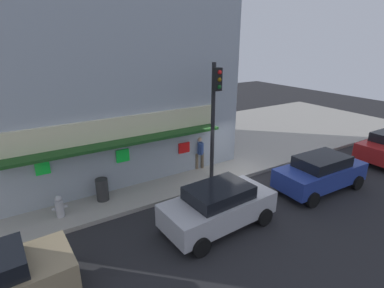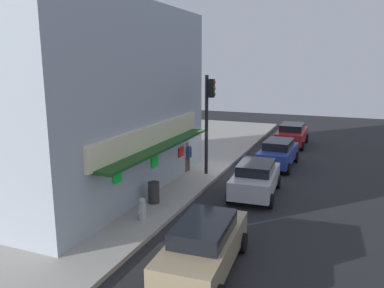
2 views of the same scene
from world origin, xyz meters
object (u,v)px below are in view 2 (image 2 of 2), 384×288
(traffic_light, at_px, (208,112))
(parked_car_red, at_px, (292,134))
(fire_hydrant, at_px, (142,209))
(parked_car_silver, at_px, (256,178))
(parked_car_blue, at_px, (278,153))
(parked_car_tan, at_px, (204,245))
(pedestrian, at_px, (187,155))
(trash_can, at_px, (154,192))

(traffic_light, xyz_separation_m, parked_car_red, (9.87, -3.12, -2.70))
(fire_hydrant, bearing_deg, parked_car_silver, -35.37)
(traffic_light, distance_m, parked_car_silver, 4.51)
(traffic_light, xyz_separation_m, parked_car_blue, (3.53, -3.16, -2.71))
(parked_car_tan, bearing_deg, parked_car_blue, -0.35)
(parked_car_silver, bearing_deg, parked_car_tan, -179.58)
(parked_car_red, height_order, parked_car_silver, parked_car_red)
(pedestrian, bearing_deg, traffic_light, -92.83)
(parked_car_tan, bearing_deg, parked_car_silver, 0.42)
(pedestrian, bearing_deg, parked_car_red, -23.97)
(traffic_light, relative_size, pedestrian, 3.20)
(fire_hydrant, xyz_separation_m, parked_car_red, (16.54, -3.44, 0.26))
(trash_can, height_order, parked_car_red, parked_car_red)
(parked_car_silver, bearing_deg, fire_hydrant, 144.63)
(parked_car_silver, bearing_deg, pedestrian, 64.76)
(traffic_light, bearing_deg, parked_car_silver, -122.78)
(trash_can, height_order, pedestrian, pedestrian)
(fire_hydrant, distance_m, parked_car_blue, 10.77)
(parked_car_silver, bearing_deg, parked_car_red, -0.44)
(fire_hydrant, distance_m, trash_can, 1.72)
(traffic_light, height_order, parked_car_blue, traffic_light)
(traffic_light, bearing_deg, parked_car_blue, -41.82)
(fire_hydrant, distance_m, pedestrian, 6.81)
(pedestrian, height_order, parked_car_silver, pedestrian)
(traffic_light, bearing_deg, fire_hydrant, 177.31)
(fire_hydrant, relative_size, trash_can, 0.93)
(traffic_light, bearing_deg, trash_can, 172.05)
(pedestrian, height_order, parked_car_red, pedestrian)
(traffic_light, distance_m, parked_car_tan, 9.95)
(trash_can, distance_m, parked_car_blue, 9.35)
(traffic_light, bearing_deg, pedestrian, 87.17)
(fire_hydrant, bearing_deg, parked_car_blue, -18.82)
(parked_car_tan, distance_m, parked_car_silver, 7.12)
(parked_car_tan, relative_size, parked_car_blue, 1.06)
(traffic_light, bearing_deg, parked_car_tan, -161.22)
(trash_can, height_order, parked_car_blue, parked_car_blue)
(parked_car_blue, bearing_deg, parked_car_tan, 179.65)
(traffic_light, relative_size, parked_car_red, 1.19)
(parked_car_tan, bearing_deg, fire_hydrant, 54.71)
(parked_car_red, bearing_deg, parked_car_blue, -179.65)
(fire_hydrant, relative_size, pedestrian, 0.52)
(traffic_light, relative_size, trash_can, 5.72)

